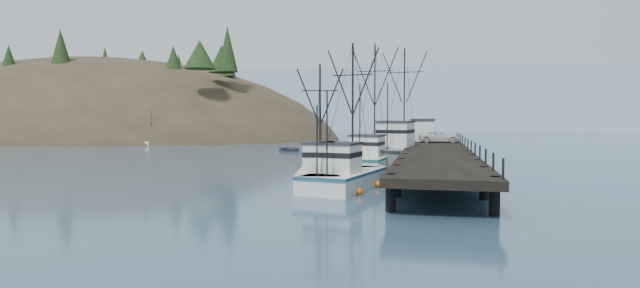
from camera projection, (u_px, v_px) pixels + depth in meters
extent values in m
plane|color=#2F4F69|center=(220.00, 193.00, 32.66)|extent=(400.00, 400.00, 0.00)
cube|color=black|center=(437.00, 153.00, 45.16)|extent=(6.00, 44.00, 0.50)
cylinder|color=black|center=(391.00, 193.00, 26.26)|extent=(0.56, 0.56, 2.00)
cylinder|color=black|center=(494.00, 196.00, 25.14)|extent=(0.56, 0.56, 2.00)
cylinder|color=black|center=(397.00, 181.00, 31.13)|extent=(0.56, 0.56, 2.00)
cylinder|color=black|center=(484.00, 183.00, 30.01)|extent=(0.56, 0.56, 2.00)
cylinder|color=black|center=(401.00, 172.00, 36.01)|extent=(0.56, 0.56, 2.00)
cylinder|color=black|center=(476.00, 174.00, 34.89)|extent=(0.56, 0.56, 2.00)
cylinder|color=black|center=(405.00, 166.00, 40.88)|extent=(0.56, 0.56, 2.00)
cylinder|color=black|center=(471.00, 167.00, 39.77)|extent=(0.56, 0.56, 2.00)
cylinder|color=black|center=(407.00, 161.00, 45.76)|extent=(0.56, 0.56, 2.00)
cylinder|color=black|center=(466.00, 162.00, 44.64)|extent=(0.56, 0.56, 2.00)
cylinder|color=black|center=(410.00, 156.00, 50.64)|extent=(0.56, 0.56, 2.00)
cylinder|color=black|center=(463.00, 157.00, 49.52)|extent=(0.56, 0.56, 2.00)
cylinder|color=black|center=(411.00, 153.00, 55.51)|extent=(0.56, 0.56, 2.00)
cylinder|color=black|center=(460.00, 154.00, 54.39)|extent=(0.56, 0.56, 2.00)
cylinder|color=black|center=(413.00, 150.00, 60.39)|extent=(0.56, 0.56, 2.00)
cylinder|color=black|center=(457.00, 151.00, 59.27)|extent=(0.56, 0.56, 2.00)
cylinder|color=black|center=(414.00, 148.00, 65.26)|extent=(0.56, 0.56, 2.00)
cylinder|color=black|center=(455.00, 148.00, 64.14)|extent=(0.56, 0.56, 2.00)
ellipsoid|color=#382D1E|center=(87.00, 161.00, 124.10)|extent=(132.00, 78.00, 51.00)
ellipsoid|color=black|center=(80.00, 144.00, 128.86)|extent=(109.20, 62.40, 41.60)
cube|color=beige|center=(155.00, 136.00, 95.37)|extent=(4.00, 5.00, 2.80)
cube|color=beige|center=(139.00, 135.00, 100.56)|extent=(4.00, 5.00, 2.80)
cube|color=beige|center=(189.00, 135.00, 100.36)|extent=(4.00, 5.00, 2.80)
cube|color=#9EB2C6|center=(421.00, 130.00, 196.28)|extent=(360.00, 40.00, 26.00)
cube|color=silver|center=(307.00, 128.00, 221.66)|extent=(180.00, 25.00, 18.00)
cube|color=white|center=(214.00, 140.00, 101.32)|extent=(1.00, 3.50, 0.90)
cylinder|color=black|center=(213.00, 126.00, 101.17)|extent=(0.08, 0.08, 6.00)
cube|color=white|center=(223.00, 142.00, 93.60)|extent=(1.00, 3.50, 0.90)
cylinder|color=black|center=(222.00, 127.00, 93.44)|extent=(0.08, 0.08, 6.00)
cube|color=white|center=(158.00, 143.00, 90.52)|extent=(1.00, 3.50, 0.90)
cylinder|color=black|center=(158.00, 127.00, 90.36)|extent=(0.08, 0.08, 6.00)
cube|color=white|center=(152.00, 144.00, 87.72)|extent=(1.00, 3.50, 0.90)
cylinder|color=black|center=(151.00, 127.00, 87.56)|extent=(0.08, 0.08, 6.00)
cube|color=white|center=(225.00, 141.00, 98.16)|extent=(1.00, 3.50, 0.90)
cylinder|color=black|center=(225.00, 126.00, 98.00)|extent=(0.08, 0.08, 6.00)
cube|color=white|center=(175.00, 139.00, 105.10)|extent=(1.00, 3.50, 0.90)
cylinder|color=black|center=(174.00, 126.00, 104.94)|extent=(0.08, 0.08, 6.00)
cube|color=white|center=(346.00, 182.00, 34.61)|extent=(5.00, 8.98, 1.60)
cube|color=white|center=(366.00, 176.00, 38.46)|extent=(3.24, 3.24, 1.60)
cube|color=navy|center=(346.00, 172.00, 34.57)|extent=(5.11, 9.21, 0.18)
cube|color=silver|center=(340.00, 159.00, 33.53)|extent=(2.76, 2.82, 1.90)
cube|color=#26262B|center=(340.00, 143.00, 33.47)|extent=(3.00, 3.07, 0.16)
cylinder|color=black|center=(353.00, 107.00, 35.51)|extent=(0.14, 0.14, 8.98)
cylinder|color=black|center=(327.00, 134.00, 31.46)|extent=(0.10, 0.10, 5.39)
cube|color=white|center=(319.00, 182.00, 34.97)|extent=(4.08, 7.62, 1.60)
cube|color=white|center=(322.00, 176.00, 38.58)|extent=(2.88, 2.88, 1.60)
cube|color=navy|center=(319.00, 172.00, 34.93)|extent=(4.17, 7.81, 0.18)
cube|color=silver|center=(319.00, 158.00, 33.95)|extent=(2.35, 2.35, 1.90)
cube|color=#26262B|center=(318.00, 143.00, 33.89)|extent=(2.56, 2.56, 0.16)
cylinder|color=black|center=(320.00, 117.00, 35.83)|extent=(0.14, 0.14, 7.51)
cylinder|color=black|center=(317.00, 140.00, 32.03)|extent=(0.10, 0.10, 4.51)
cube|color=white|center=(371.00, 163.00, 49.24)|extent=(5.35, 10.89, 1.60)
cube|color=white|center=(382.00, 159.00, 54.14)|extent=(3.99, 3.99, 1.60)
cube|color=#175B5E|center=(371.00, 156.00, 49.20)|extent=(5.47, 11.16, 0.18)
cube|color=silver|center=(367.00, 146.00, 47.88)|extent=(3.18, 3.29, 1.90)
cube|color=#26262B|center=(367.00, 135.00, 47.83)|extent=(3.45, 3.59, 0.16)
cylinder|color=black|center=(375.00, 99.00, 50.40)|extent=(0.14, 0.14, 11.17)
cylinder|color=black|center=(360.00, 121.00, 45.24)|extent=(0.10, 0.10, 6.70)
cube|color=slate|center=(399.00, 157.00, 53.08)|extent=(6.75, 13.52, 2.20)
cube|color=slate|center=(413.00, 153.00, 59.02)|extent=(4.41, 4.41, 2.20)
cube|color=black|center=(399.00, 148.00, 53.03)|extent=(6.90, 13.86, 0.18)
cube|color=silver|center=(396.00, 135.00, 51.43)|extent=(3.75, 4.15, 2.60)
cube|color=#26262B|center=(396.00, 122.00, 51.35)|extent=(4.07, 4.53, 0.16)
cylinder|color=black|center=(404.00, 97.00, 54.56)|extent=(0.14, 0.14, 10.72)
cylinder|color=black|center=(387.00, 116.00, 48.28)|extent=(0.10, 0.10, 6.43)
cube|color=silver|center=(423.00, 131.00, 62.95)|extent=(2.80, 3.00, 2.50)
cube|color=#26262B|center=(423.00, 120.00, 62.88)|extent=(3.00, 3.20, 0.30)
imported|color=silver|center=(439.00, 137.00, 58.83)|extent=(5.04, 2.90, 1.32)
imported|color=slate|center=(290.00, 151.00, 73.30)|extent=(5.98, 5.95, 1.02)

